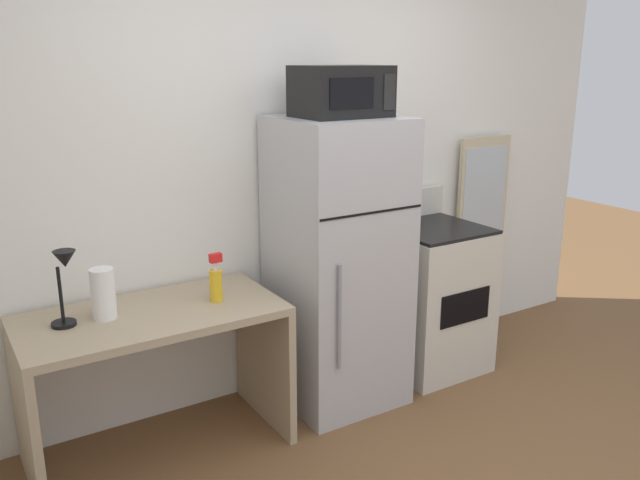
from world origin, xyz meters
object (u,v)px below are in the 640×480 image
(oven_range, at_px, (430,296))
(paper_towel_roll, at_px, (103,294))
(spray_bottle, at_px, (216,282))
(desk_lamp, at_px, (64,275))
(microwave, at_px, (341,91))
(refrigerator, at_px, (338,264))
(desk, at_px, (154,354))
(leaning_mirror, at_px, (480,236))

(oven_range, bearing_deg, paper_towel_roll, 179.45)
(spray_bottle, relative_size, oven_range, 0.23)
(desk_lamp, height_order, microwave, microwave)
(paper_towel_roll, xyz_separation_m, refrigerator, (1.27, -0.04, -0.06))
(paper_towel_roll, bearing_deg, refrigerator, -1.66)
(spray_bottle, distance_m, oven_range, 1.51)
(desk, distance_m, microwave, 1.62)
(desk_lamp, bearing_deg, refrigerator, -1.25)
(spray_bottle, bearing_deg, paper_towel_roll, 172.36)
(spray_bottle, bearing_deg, desk_lamp, 174.58)
(desk, bearing_deg, paper_towel_roll, 169.37)
(desk, bearing_deg, refrigerator, 0.06)
(spray_bottle, relative_size, leaning_mirror, 0.18)
(spray_bottle, xyz_separation_m, leaning_mirror, (2.12, 0.31, -0.15))
(paper_towel_roll, distance_m, oven_range, 2.03)
(desk_lamp, bearing_deg, desk, -5.12)
(leaning_mirror, bearing_deg, desk_lamp, -175.09)
(desk, relative_size, leaning_mirror, 0.88)
(paper_towel_roll, height_order, leaning_mirror, leaning_mirror)
(desk, height_order, refrigerator, refrigerator)
(refrigerator, distance_m, leaning_mirror, 1.41)
(desk, bearing_deg, spray_bottle, -5.75)
(desk_lamp, xyz_separation_m, paper_towel_roll, (0.16, 0.01, -0.12))
(desk, height_order, microwave, microwave)
(spray_bottle, bearing_deg, refrigerator, 2.62)
(spray_bottle, xyz_separation_m, paper_towel_roll, (-0.53, 0.07, 0.02))
(paper_towel_roll, distance_m, refrigerator, 1.27)
(leaning_mirror, bearing_deg, paper_towel_roll, -174.91)
(desk, height_order, leaning_mirror, leaning_mirror)
(desk, height_order, spray_bottle, spray_bottle)
(paper_towel_roll, relative_size, microwave, 0.52)
(paper_towel_roll, bearing_deg, desk, -10.63)
(refrigerator, xyz_separation_m, leaning_mirror, (1.38, 0.27, -0.11))
(desk_lamp, height_order, paper_towel_roll, desk_lamp)
(refrigerator, bearing_deg, oven_range, 1.41)
(oven_range, relative_size, leaning_mirror, 0.79)
(desk_lamp, xyz_separation_m, oven_range, (2.15, -0.01, -0.52))
(spray_bottle, distance_m, leaning_mirror, 2.15)
(desk, xyz_separation_m, microwave, (1.07, -0.02, 1.22))
(desk_lamp, distance_m, refrigerator, 1.44)
(microwave, distance_m, oven_range, 1.47)
(desk, relative_size, paper_towel_roll, 5.13)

